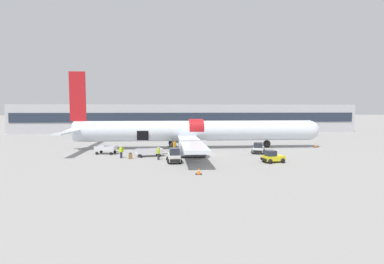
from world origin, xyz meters
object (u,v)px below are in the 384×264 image
object	(u,v)px
baggage_cart_loading	(150,153)
baggage_cart_queued	(106,150)
baggage_tug_mid	(258,149)
ground_crew_loader_a	(175,146)
ground_crew_driver	(121,151)
baggage_tug_lead	(272,157)
suitcase_on_tarmac_upright	(130,156)
airplane	(192,132)
baggage_tug_rear	(174,156)
ground_crew_loader_b	(158,153)

from	to	relation	value
baggage_cart_loading	baggage_cart_queued	world-z (taller)	baggage_cart_queued
baggage_tug_mid	ground_crew_loader_a	xyz separation A→B (m)	(-11.56, 1.08, 0.29)
ground_crew_driver	baggage_tug_mid	bearing A→B (deg)	7.69
baggage_tug_lead	suitcase_on_tarmac_upright	bearing A→B (deg)	167.29
baggage_tug_lead	baggage_cart_loading	xyz separation A→B (m)	(-14.32, 5.61, -0.12)
airplane	baggage_tug_mid	distance (m)	10.83
airplane	baggage_tug_rear	bearing A→B (deg)	-103.99
airplane	baggage_tug_rear	size ratio (longest dim) A/B	13.62
baggage_tug_mid	suitcase_on_tarmac_upright	distance (m)	17.41
baggage_tug_lead	suitcase_on_tarmac_upright	distance (m)	17.03
ground_crew_loader_b	ground_crew_driver	size ratio (longest dim) A/B	0.99
ground_crew_loader_b	suitcase_on_tarmac_upright	size ratio (longest dim) A/B	1.98
baggage_cart_queued	ground_crew_loader_a	size ratio (longest dim) A/B	2.11
baggage_cart_loading	baggage_tug_lead	bearing A→B (deg)	-21.40
ground_crew_loader_b	airplane	bearing A→B (deg)	64.19
baggage_tug_mid	baggage_cart_loading	distance (m)	14.87
baggage_tug_lead	suitcase_on_tarmac_upright	world-z (taller)	baggage_tug_lead
baggage_tug_lead	baggage_tug_mid	bearing A→B (deg)	85.95
suitcase_on_tarmac_upright	airplane	bearing A→B (deg)	48.07
baggage_cart_queued	baggage_tug_rear	bearing A→B (deg)	-39.19
baggage_tug_rear	baggage_cart_queued	world-z (taller)	baggage_tug_rear
airplane	baggage_tug_lead	distance (m)	15.58
baggage_tug_lead	baggage_cart_loading	size ratio (longest dim) A/B	0.63
baggage_tug_rear	baggage_cart_loading	bearing A→B (deg)	121.90
ground_crew_loader_a	ground_crew_loader_b	size ratio (longest dim) A/B	1.14
baggage_tug_lead	ground_crew_loader_b	size ratio (longest dim) A/B	1.73
baggage_tug_rear	ground_crew_loader_a	size ratio (longest dim) A/B	1.63
airplane	baggage_tug_lead	xyz separation A→B (m)	(8.24, -13.07, -2.03)
ground_crew_loader_a	ground_crew_driver	bearing A→B (deg)	-152.32
ground_crew_driver	suitcase_on_tarmac_upright	distance (m)	1.52
baggage_cart_queued	ground_crew_loader_b	world-z (taller)	ground_crew_loader_b
baggage_tug_lead	baggage_cart_queued	size ratio (longest dim) A/B	0.72
baggage_tug_mid	suitcase_on_tarmac_upright	xyz separation A→B (m)	(-17.11, -3.23, -0.31)
baggage_cart_queued	ground_crew_loader_a	xyz separation A→B (m)	(9.33, -0.13, 0.37)
ground_crew_loader_b	baggage_tug_lead	bearing A→B (deg)	-12.44
baggage_cart_loading	baggage_tug_rear	bearing A→B (deg)	-58.10
baggage_cart_loading	ground_crew_loader_b	bearing A→B (deg)	-66.82
baggage_tug_mid	suitcase_on_tarmac_upright	bearing A→B (deg)	-169.32
airplane	baggage_cart_loading	size ratio (longest dim) A/B	9.21
ground_crew_driver	baggage_cart_loading	bearing A→B (deg)	17.50
baggage_tug_mid	baggage_tug_rear	bearing A→B (deg)	-152.27
ground_crew_loader_a	ground_crew_driver	size ratio (longest dim) A/B	1.13
baggage_tug_lead	baggage_cart_queued	xyz separation A→B (m)	(-20.40, 8.19, -0.02)
baggage_cart_loading	suitcase_on_tarmac_upright	xyz separation A→B (m)	(-2.29, -1.86, -0.13)
baggage_cart_loading	suitcase_on_tarmac_upright	bearing A→B (deg)	-140.94
baggage_cart_loading	suitcase_on_tarmac_upright	world-z (taller)	baggage_cart_loading
baggage_cart_loading	ground_crew_loader_a	size ratio (longest dim) A/B	2.42
ground_crew_loader_b	baggage_tug_rear	bearing A→B (deg)	-49.00
baggage_tug_lead	baggage_tug_mid	world-z (taller)	baggage_tug_mid
baggage_tug_lead	ground_crew_loader_b	bearing A→B (deg)	167.56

